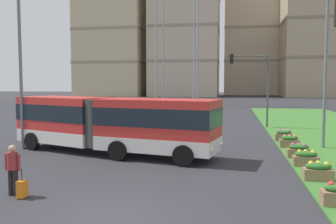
{
  "coord_description": "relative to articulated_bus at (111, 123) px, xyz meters",
  "views": [
    {
      "loc": [
        3.38,
        -9.8,
        3.86
      ],
      "look_at": [
        -0.11,
        10.25,
        2.2
      ],
      "focal_mm": 39.47,
      "sensor_mm": 36.0,
      "label": 1
    }
  ],
  "objects": [
    {
      "name": "ground_plane",
      "position": [
        3.01,
        -9.03,
        -1.65
      ],
      "size": [
        260.0,
        260.0,
        0.0
      ],
      "primitive_type": "plane",
      "color": "#2D2D33"
    },
    {
      "name": "articulated_bus",
      "position": [
        0.0,
        0.0,
        0.0
      ],
      "size": [
        11.99,
        5.72,
        3.0
      ],
      "color": "red",
      "rests_on": "ground"
    },
    {
      "name": "car_black_sedan",
      "position": [
        -3.03,
        10.66,
        -0.9
      ],
      "size": [
        4.53,
        2.3,
        1.58
      ],
      "color": "black",
      "rests_on": "ground"
    },
    {
      "name": "pedestrian_crossing",
      "position": [
        -0.91,
        -7.62,
        -0.65
      ],
      "size": [
        0.58,
        0.36,
        1.74
      ],
      "color": "black",
      "rests_on": "ground"
    },
    {
      "name": "rolling_suitcase",
      "position": [
        -0.46,
        -7.82,
        -1.34
      ],
      "size": [
        0.25,
        0.37,
        0.97
      ],
      "color": "orange",
      "rests_on": "ground"
    },
    {
      "name": "flower_planter_1",
      "position": [
        9.7,
        -4.05,
        -1.23
      ],
      "size": [
        1.1,
        0.56,
        0.74
      ],
      "color": "#937051",
      "rests_on": "grass_median"
    },
    {
      "name": "flower_planter_2",
      "position": [
        9.7,
        -1.6,
        -1.23
      ],
      "size": [
        1.1,
        0.56,
        0.74
      ],
      "color": "#937051",
      "rests_on": "grass_median"
    },
    {
      "name": "flower_planter_3",
      "position": [
        9.7,
        0.26,
        -1.23
      ],
      "size": [
        1.1,
        0.56,
        0.74
      ],
      "color": "#937051",
      "rests_on": "grass_median"
    },
    {
      "name": "flower_planter_4",
      "position": [
        9.7,
        3.28,
        -1.23
      ],
      "size": [
        1.1,
        0.56,
        0.74
      ],
      "color": "#937051",
      "rests_on": "grass_median"
    },
    {
      "name": "flower_planter_5",
      "position": [
        9.7,
        5.7,
        -1.23
      ],
      "size": [
        1.1,
        0.56,
        0.74
      ],
      "color": "#937051",
      "rests_on": "grass_median"
    },
    {
      "name": "traffic_light_far_right",
      "position": [
        8.26,
        12.97,
        2.57
      ],
      "size": [
        3.38,
        0.28,
        6.22
      ],
      "color": "#474C51",
      "rests_on": "ground"
    },
    {
      "name": "streetlight_left",
      "position": [
        -5.49,
        0.5,
        3.35
      ],
      "size": [
        0.7,
        0.28,
        9.12
      ],
      "color": "slate",
      "rests_on": "ground"
    },
    {
      "name": "streetlight_median",
      "position": [
        11.6,
        3.48,
        3.38
      ],
      "size": [
        0.7,
        0.28,
        9.18
      ],
      "color": "slate",
      "rests_on": "ground"
    },
    {
      "name": "apartment_tower_west",
      "position": [
        -26.99,
        83.25,
        15.99
      ],
      "size": [
        18.33,
        18.36,
        35.25
      ],
      "color": "beige",
      "rests_on": "ground"
    },
    {
      "name": "apartment_tower_westcentre",
      "position": [
        -6.68,
        84.24,
        20.94
      ],
      "size": [
        18.53,
        17.29,
        45.15
      ],
      "color": "#C6B299",
      "rests_on": "ground"
    },
    {
      "name": "apartment_tower_centre",
      "position": [
        14.85,
        101.67,
        17.92
      ],
      "size": [
        22.03,
        19.38,
        39.11
      ],
      "color": "#C6B299",
      "rests_on": "ground"
    },
    {
      "name": "apartment_tower_eastcentre",
      "position": [
        27.82,
        85.92,
        22.39
      ],
      "size": [
        16.99,
        19.29,
        48.05
      ],
      "color": "tan",
      "rests_on": "ground"
    }
  ]
}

